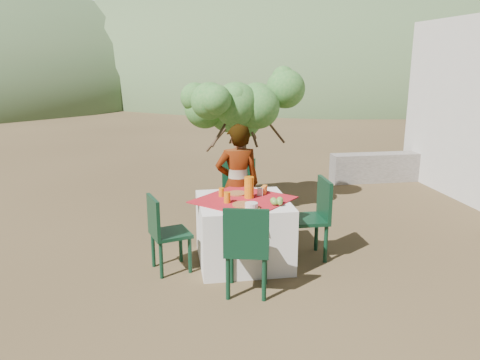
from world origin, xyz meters
The scene contains 23 objects.
ground centered at (0.00, 0.00, 0.00)m, with size 160.00×160.00×0.00m, color #3D2E1B.
table centered at (0.02, 0.12, 0.38)m, with size 1.30×1.30×0.76m.
chair_far centered at (0.13, 1.16, 0.55)m, with size 0.52×0.52×0.99m.
chair_near centered at (-0.08, -0.69, 0.53)m, with size 0.53×0.53×0.95m.
chair_left centered at (-0.88, 0.01, 0.48)m, with size 0.50×0.50×0.87m.
chair_right centered at (0.87, 0.12, 0.53)m, with size 0.45×0.45×0.96m.
person centered at (0.06, 0.75, 0.77)m, with size 0.56×0.37×1.54m, color #8C6651.
shrub_tree centered at (0.39, 2.09, 1.52)m, with size 1.63×1.60×1.92m.
stone_wall centered at (3.60, 3.40, 0.28)m, with size 2.60×0.35×0.55m, color gray.
hill_near_right centered at (12.00, 36.00, 0.00)m, with size 48.00×48.00×20.00m, color #39542F.
hill_far_center centered at (-4.00, 52.00, 0.00)m, with size 60.00×60.00×24.00m, color gray.
hill_far_right centered at (28.00, 46.00, 0.00)m, with size 36.00×36.00×14.00m, color gray.
plate_far centered at (-0.01, 0.35, 0.77)m, with size 0.23×0.23×0.01m, color brown.
plate_near centered at (-0.01, -0.10, 0.77)m, with size 0.25×0.25×0.01m, color brown.
glass_far centered at (-0.21, 0.27, 0.81)m, with size 0.06×0.06×0.10m, color orange.
glass_near centered at (-0.18, 0.02, 0.82)m, with size 0.07×0.07×0.12m, color orange.
juice_pitcher centered at (0.10, 0.17, 0.89)m, with size 0.11×0.11×0.25m, color orange.
bowl_plate centered at (0.05, -0.23, 0.77)m, with size 0.19×0.19×0.01m, color brown.
white_bowl centered at (0.05, -0.23, 0.80)m, with size 0.14×0.14×0.05m, color silver.
jar_left centered at (0.29, 0.28, 0.81)m, with size 0.06×0.06×0.09m, color orange.
jar_right centered at (0.32, 0.36, 0.81)m, with size 0.06×0.06×0.09m, color orange.
napkin_holder centered at (0.24, 0.24, 0.81)m, with size 0.07×0.04×0.09m, color silver.
fruit_cluster centered at (0.35, -0.13, 0.80)m, with size 0.15×0.14×0.07m.
Camera 1 is at (-0.82, -4.91, 2.30)m, focal length 35.00 mm.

